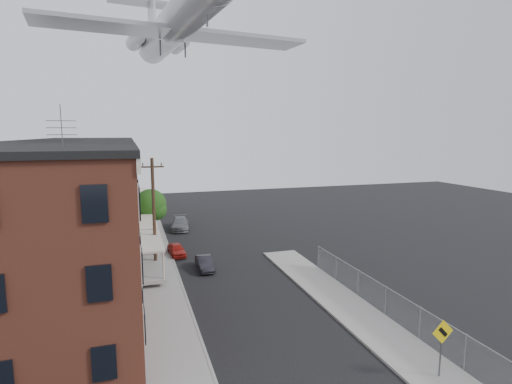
% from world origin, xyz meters
% --- Properties ---
extents(sidewalk_left, '(3.00, 62.00, 0.12)m').
position_xyz_m(sidewalk_left, '(-5.50, 24.00, 0.06)').
color(sidewalk_left, gray).
rests_on(sidewalk_left, ground).
extents(sidewalk_right, '(3.00, 26.00, 0.12)m').
position_xyz_m(sidewalk_right, '(5.50, 6.00, 0.06)').
color(sidewalk_right, gray).
rests_on(sidewalk_right, ground).
extents(curb_left, '(0.15, 62.00, 0.14)m').
position_xyz_m(curb_left, '(-4.05, 24.00, 0.07)').
color(curb_left, gray).
rests_on(curb_left, ground).
extents(curb_right, '(0.15, 26.00, 0.14)m').
position_xyz_m(curb_right, '(4.05, 6.00, 0.07)').
color(curb_right, gray).
rests_on(curb_right, ground).
extents(corner_building, '(10.31, 12.30, 12.15)m').
position_xyz_m(corner_building, '(-12.00, 7.00, 5.16)').
color(corner_building, '#3D1D13').
rests_on(corner_building, ground).
extents(row_house_a, '(11.98, 7.00, 10.30)m').
position_xyz_m(row_house_a, '(-11.96, 16.50, 5.13)').
color(row_house_a, slate).
rests_on(row_house_a, ground).
extents(row_house_b, '(11.98, 7.00, 10.30)m').
position_xyz_m(row_house_b, '(-11.96, 23.50, 5.13)').
color(row_house_b, '#6C6355').
rests_on(row_house_b, ground).
extents(row_house_c, '(11.98, 7.00, 10.30)m').
position_xyz_m(row_house_c, '(-11.96, 30.50, 5.13)').
color(row_house_c, slate).
rests_on(row_house_c, ground).
extents(row_house_d, '(11.98, 7.00, 10.30)m').
position_xyz_m(row_house_d, '(-11.96, 37.50, 5.13)').
color(row_house_d, '#6C6355').
rests_on(row_house_d, ground).
extents(row_house_e, '(11.98, 7.00, 10.30)m').
position_xyz_m(row_house_e, '(-11.96, 44.50, 5.13)').
color(row_house_e, slate).
rests_on(row_house_e, ground).
extents(chainlink_fence, '(0.06, 18.06, 1.90)m').
position_xyz_m(chainlink_fence, '(7.00, 5.00, 1.00)').
color(chainlink_fence, gray).
rests_on(chainlink_fence, ground).
extents(warning_sign, '(1.10, 0.11, 2.80)m').
position_xyz_m(warning_sign, '(5.60, -1.03, 1.88)').
color(warning_sign, '#515156').
rests_on(warning_sign, ground).
extents(utility_pole, '(1.80, 0.26, 9.00)m').
position_xyz_m(utility_pole, '(-5.60, 18.00, 4.67)').
color(utility_pole, black).
rests_on(utility_pole, ground).
extents(street_tree, '(3.22, 3.20, 5.20)m').
position_xyz_m(street_tree, '(-5.27, 27.92, 3.45)').
color(street_tree, black).
rests_on(street_tree, ground).
extents(car_near, '(1.60, 3.29, 1.08)m').
position_xyz_m(car_near, '(-3.60, 21.01, 0.54)').
color(car_near, '#A91C15').
rests_on(car_near, ground).
extents(car_mid, '(1.14, 3.28, 1.08)m').
position_xyz_m(car_mid, '(-1.85, 16.51, 0.54)').
color(car_mid, black).
rests_on(car_mid, ground).
extents(car_far, '(2.48, 4.90, 1.36)m').
position_xyz_m(car_far, '(-2.10, 30.91, 0.68)').
color(car_far, slate).
rests_on(car_far, ground).
extents(airplane, '(21.78, 24.87, 7.16)m').
position_xyz_m(airplane, '(-3.28, 21.46, 19.81)').
color(airplane, '#BCBDC1').
rests_on(airplane, ground).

